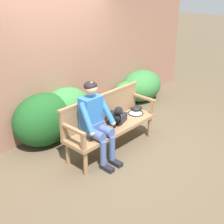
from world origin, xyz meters
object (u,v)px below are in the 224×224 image
Objects in this scene: garden_bench at (112,128)px; tennis_racket at (135,113)px; person_seated at (95,119)px; baseball_glove at (137,108)px; dog_on_bench at (115,116)px; sports_bag at (119,118)px.

garden_bench is 0.66m from tennis_racket.
person_seated reaches higher than tennis_racket.
garden_bench is 8.08× the size of baseball_glove.
sports_bag is (0.18, 0.06, -0.12)m from dog_on_bench.
tennis_racket is at bearing 7.00° from dog_on_bench.
person_seated is 0.63m from sports_bag.
person_seated reaches higher than garden_bench.
person_seated is 1.21m from baseball_glove.
sports_bag is at bearing -177.84° from tennis_racket.
sports_bag is (-0.47, -0.02, 0.06)m from tennis_racket.
dog_on_bench is (0.43, -0.03, -0.08)m from person_seated.
tennis_racket is 2.03× the size of sports_bag.
baseball_glove reaches higher than garden_bench.
garden_bench is at bearing -177.22° from tennis_racket.
person_seated is (-0.41, -0.02, 0.33)m from garden_bench.
sports_bag is (0.19, 0.01, 0.13)m from garden_bench.
sports_bag is at bearing 3.06° from person_seated.
tennis_racket is 2.58× the size of baseball_glove.
tennis_racket is (0.64, 0.08, -0.18)m from dog_on_bench.
dog_on_bench is 0.78m from baseball_glove.
dog_on_bench is at bearing -173.00° from tennis_racket.
person_seated reaches higher than baseball_glove.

